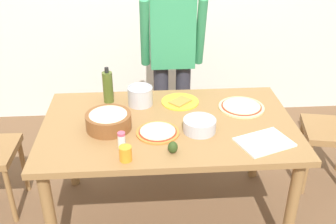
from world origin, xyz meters
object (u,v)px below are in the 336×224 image
person_cook (172,54)px  avocado (174,147)px  popcorn_bowl (108,120)px  steel_pot (140,96)px  pizza_raw_on_board (241,107)px  olive_oil_bottle (108,87)px  mixing_bowl_steel (199,125)px  cutting_board_white (264,142)px  pizza_cooked_on_tray (158,132)px  salt_shaker (122,141)px  cup_orange (126,154)px  dining_table (169,135)px  plate_with_slice (180,102)px

person_cook → avocado: bearing=-94.1°
popcorn_bowl → steel_pot: (0.20, 0.31, 0.00)m
pizza_raw_on_board → olive_oil_bottle: olive_oil_bottle is taller
mixing_bowl_steel → cutting_board_white: (0.36, -0.16, -0.03)m
pizza_cooked_on_tray → popcorn_bowl: 0.31m
olive_oil_bottle → salt_shaker: size_ratio=2.42×
olive_oil_bottle → cup_orange: 0.73m
person_cook → cutting_board_white: size_ratio=5.40×
dining_table → avocado: 0.36m
pizza_cooked_on_tray → mixing_bowl_steel: mixing_bowl_steel is taller
pizza_cooked_on_tray → avocado: 0.22m
pizza_raw_on_board → cup_orange: 0.95m
popcorn_bowl → cup_orange: (0.11, -0.35, -0.02)m
pizza_cooked_on_tray → dining_table: bearing=59.2°
dining_table → popcorn_bowl: 0.40m
person_cook → olive_oil_bottle: (-0.48, -0.43, -0.07)m
dining_table → plate_with_slice: plate_with_slice is taller
person_cook → avocado: person_cook is taller
mixing_bowl_steel → person_cook: bearing=96.4°
steel_pot → cup_orange: steel_pot is taller
dining_table → pizza_raw_on_board: size_ratio=5.19×
pizza_cooked_on_tray → popcorn_bowl: size_ratio=0.94×
avocado → popcorn_bowl: bearing=142.3°
dining_table → steel_pot: (-0.18, 0.27, 0.16)m
plate_with_slice → popcorn_bowl: (-0.47, -0.31, 0.05)m
avocado → steel_pot: bearing=106.6°
salt_shaker → cutting_board_white: 0.83m
mixing_bowl_steel → steel_pot: steel_pot is taller
dining_table → popcorn_bowl: popcorn_bowl is taller
cup_orange → mixing_bowl_steel: bearing=31.9°
pizza_cooked_on_tray → olive_oil_bottle: olive_oil_bottle is taller
popcorn_bowl → cup_orange: size_ratio=3.29×
pizza_cooked_on_tray → avocado: size_ratio=3.75×
dining_table → mixing_bowl_steel: 0.25m
person_cook → popcorn_bowl: 0.93m
olive_oil_bottle → person_cook: bearing=42.2°
cutting_board_white → cup_orange: bearing=-171.9°
popcorn_bowl → mixing_bowl_steel: size_ratio=1.40×
pizza_raw_on_board → plate_with_slice: plate_with_slice is taller
plate_with_slice → mixing_bowl_steel: 0.39m
pizza_raw_on_board → popcorn_bowl: size_ratio=1.10×
cutting_board_white → plate_with_slice: bearing=128.9°
dining_table → cup_orange: bearing=-123.9°
steel_pot → mixing_bowl_steel: bearing=-47.0°
person_cook → salt_shaker: person_cook is taller
popcorn_bowl → plate_with_slice: bearing=33.6°
dining_table → steel_pot: 0.36m
pizza_cooked_on_tray → mixing_bowl_steel: bearing=2.6°
pizza_raw_on_board → steel_pot: 0.69m
pizza_cooked_on_tray → cup_orange: size_ratio=3.09×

